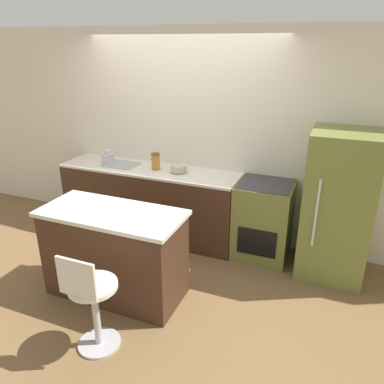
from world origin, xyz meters
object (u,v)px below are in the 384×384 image
Objects in this scene: stool_chair at (92,303)px; mixing_bowl at (178,168)px; kettle at (108,157)px; refrigerator at (337,206)px; oven_range at (263,220)px.

mixing_bowl reaches higher than stool_chair.
stool_chair is 2.38m from kettle.
mixing_bowl is at bearing 93.63° from stool_chair.
stool_chair is 2.08m from mixing_bowl.
refrigerator reaches higher than kettle.
kettle is at bearing 179.70° from oven_range.
oven_range is 4.93× the size of kettle.
oven_range is 2.22m from stool_chair.
oven_range is at bearing 175.94° from refrigerator.
oven_range is 0.99× the size of stool_chair.
mixing_bowl reaches higher than oven_range.
oven_range is 4.60× the size of mixing_bowl.
mixing_bowl is (1.02, 0.00, -0.03)m from kettle.
refrigerator is (0.78, -0.06, 0.34)m from oven_range.
mixing_bowl is (-1.09, 0.01, 0.51)m from oven_range.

